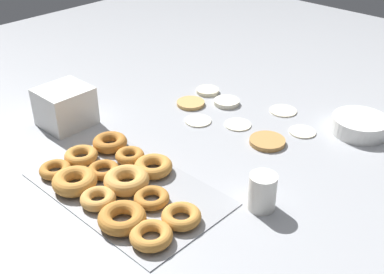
# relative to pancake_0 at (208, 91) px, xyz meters

# --- Properties ---
(ground_plane) EXTENTS (3.00, 3.00, 0.00)m
(ground_plane) POSITION_rel_pancake_0_xyz_m (0.21, -0.18, -0.01)
(ground_plane) COLOR #9EA0A5
(pancake_0) EXTENTS (0.08, 0.08, 0.01)m
(pancake_0) POSITION_rel_pancake_0_xyz_m (0.00, 0.00, 0.00)
(pancake_0) COLOR beige
(pancake_0) RESTS_ON ground_plane
(pancake_1) EXTENTS (0.08, 0.08, 0.01)m
(pancake_1) POSITION_rel_pancake_0_xyz_m (0.41, -0.01, -0.00)
(pancake_1) COLOR beige
(pancake_1) RESTS_ON ground_plane
(pancake_2) EXTENTS (0.11, 0.11, 0.01)m
(pancake_2) POSITION_rel_pancake_0_xyz_m (0.37, -0.14, 0.00)
(pancake_2) COLOR #B27F42
(pancake_2) RESTS_ON ground_plane
(pancake_3) EXTENTS (0.09, 0.09, 0.01)m
(pancake_3) POSITION_rel_pancake_0_xyz_m (0.23, -0.11, -0.00)
(pancake_3) COLOR silver
(pancake_3) RESTS_ON ground_plane
(pancake_4) EXTENTS (0.10, 0.10, 0.01)m
(pancake_4) POSITION_rel_pancake_0_xyz_m (0.02, -0.11, -0.00)
(pancake_4) COLOR tan
(pancake_4) RESTS_ON ground_plane
(pancake_5) EXTENTS (0.09, 0.09, 0.01)m
(pancake_5) POSITION_rel_pancake_0_xyz_m (0.28, 0.06, -0.00)
(pancake_5) COLOR beige
(pancake_5) RESTS_ON ground_plane
(pancake_6) EXTENTS (0.09, 0.09, 0.02)m
(pancake_6) POSITION_rel_pancake_0_xyz_m (0.11, -0.02, 0.00)
(pancake_6) COLOR silver
(pancake_6) RESTS_ON ground_plane
(pancake_7) EXTENTS (0.09, 0.09, 0.01)m
(pancake_7) POSITION_rel_pancake_0_xyz_m (0.12, -0.18, -0.00)
(pancake_7) COLOR silver
(pancake_7) RESTS_ON ground_plane
(donut_tray) EXTENTS (0.51, 0.31, 0.04)m
(donut_tray) POSITION_rel_pancake_0_xyz_m (0.22, -0.59, 0.01)
(donut_tray) COLOR #93969B
(donut_tray) RESTS_ON ground_plane
(batter_bowl) EXTENTS (0.17, 0.17, 0.05)m
(batter_bowl) POSITION_rel_pancake_0_xyz_m (0.54, 0.11, 0.02)
(batter_bowl) COLOR white
(batter_bowl) RESTS_ON ground_plane
(container_stack) EXTENTS (0.14, 0.15, 0.12)m
(container_stack) POSITION_rel_pancake_0_xyz_m (-0.17, -0.48, 0.06)
(container_stack) COLOR white
(container_stack) RESTS_ON ground_plane
(paper_cup) EXTENTS (0.07, 0.07, 0.09)m
(paper_cup) POSITION_rel_pancake_0_xyz_m (0.53, -0.40, 0.04)
(paper_cup) COLOR white
(paper_cup) RESTS_ON ground_plane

